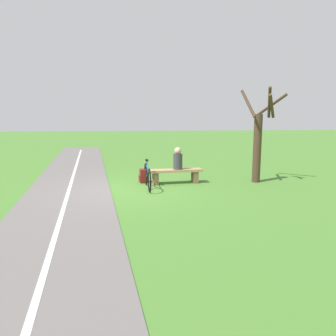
% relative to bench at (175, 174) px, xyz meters
% --- Properties ---
extents(ground_plane, '(80.00, 80.00, 0.00)m').
position_rel_bench_xyz_m(ground_plane, '(1.59, 0.73, -0.33)').
color(ground_plane, '#477A2D').
extents(paved_path, '(6.32, 36.05, 0.02)m').
position_rel_bench_xyz_m(paved_path, '(2.91, 4.73, -0.32)').
color(paved_path, '#66605E').
rests_on(paved_path, ground_plane).
extents(path_centre_line, '(3.55, 31.82, 0.00)m').
position_rel_bench_xyz_m(path_centre_line, '(2.91, 4.73, -0.31)').
color(path_centre_line, silver).
rests_on(path_centre_line, paved_path).
extents(bench, '(1.83, 0.54, 0.48)m').
position_rel_bench_xyz_m(bench, '(0.00, 0.00, 0.00)').
color(bench, '#A88456').
rests_on(bench, ground_plane).
extents(person_seated, '(0.32, 0.32, 0.74)m').
position_rel_bench_xyz_m(person_seated, '(-0.08, -0.01, 0.48)').
color(person_seated, '#38383D').
rests_on(person_seated, bench).
extents(bicycle, '(0.11, 1.79, 0.89)m').
position_rel_bench_xyz_m(bicycle, '(0.97, 0.59, 0.04)').
color(bicycle, black).
rests_on(bicycle, ground_plane).
extents(backpack, '(0.27, 0.34, 0.46)m').
position_rel_bench_xyz_m(backpack, '(1.07, -0.27, -0.10)').
color(backpack, maroon).
rests_on(backpack, ground_plane).
extents(tree_far_right, '(1.42, 1.49, 3.16)m').
position_rel_bench_xyz_m(tree_far_right, '(-2.81, 0.12, 1.12)').
color(tree_far_right, '#473323').
rests_on(tree_far_right, ground_plane).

